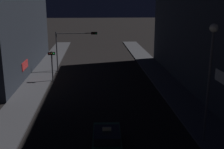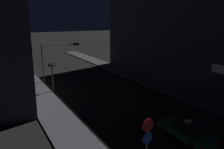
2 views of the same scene
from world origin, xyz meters
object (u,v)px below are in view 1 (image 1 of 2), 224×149
traffic_light_left_kerb (52,60)px  taxi (107,140)px  street_lamp_near_block (211,62)px  traffic_light_overhead (73,42)px

traffic_light_left_kerb → taxi: bearing=-70.9°
taxi → street_lamp_near_block: street_lamp_near_block is taller
taxi → traffic_light_overhead: (-3.39, 20.69, 3.18)m
taxi → street_lamp_near_block: bearing=5.5°
traffic_light_left_kerb → street_lamp_near_block: street_lamp_near_block is taller
taxi → traffic_light_overhead: size_ratio=0.83×
traffic_light_overhead → street_lamp_near_block: bearing=-63.7°
taxi → traffic_light_left_kerb: (-5.50, 15.88, 1.86)m
taxi → traffic_light_left_kerb: 16.91m
traffic_light_overhead → street_lamp_near_block: street_lamp_near_block is taller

